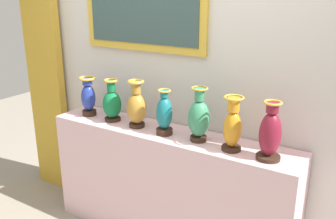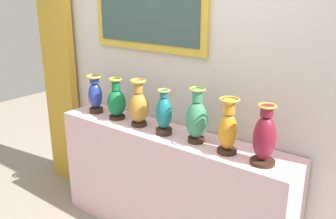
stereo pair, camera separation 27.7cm
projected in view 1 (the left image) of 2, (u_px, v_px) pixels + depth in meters
name	position (u px, v px, depth m)	size (l,w,h in m)	color
display_shelf	(168.00, 187.00, 2.98)	(2.06, 0.39, 0.95)	beige
back_wall	(184.00, 65.00, 2.89)	(3.68, 0.14, 2.86)	silver
curtain_gold	(46.00, 81.00, 3.64)	(0.43, 0.08, 2.26)	gold
vase_cobalt	(88.00, 97.00, 3.17)	(0.14, 0.14, 0.34)	#382319
vase_emerald	(112.00, 103.00, 3.05)	(0.16, 0.16, 0.35)	#382319
vase_ochre	(137.00, 107.00, 2.90)	(0.16, 0.16, 0.38)	#382319
vase_teal	(164.00, 114.00, 2.75)	(0.12, 0.12, 0.35)	#382319
vase_jade	(199.00, 118.00, 2.63)	(0.16, 0.16, 0.40)	#382319
vase_amber	(232.00, 126.00, 2.47)	(0.14, 0.14, 0.38)	#382319
vase_burgundy	(270.00, 134.00, 2.34)	(0.16, 0.16, 0.39)	#382319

